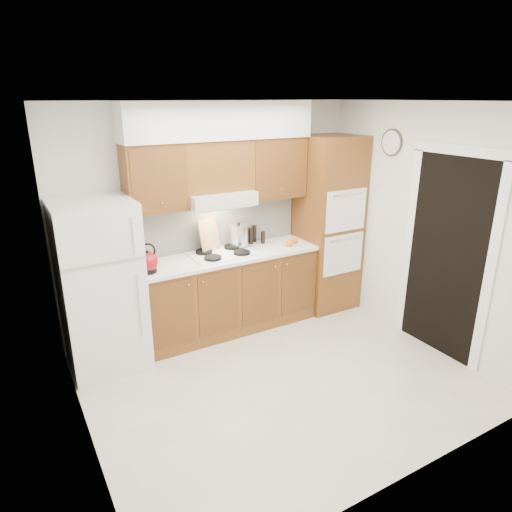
{
  "coord_description": "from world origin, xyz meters",
  "views": [
    {
      "loc": [
        -2.14,
        -3.23,
        2.64
      ],
      "look_at": [
        -0.03,
        0.45,
        1.15
      ],
      "focal_mm": 32.0,
      "sensor_mm": 36.0,
      "label": 1
    }
  ],
  "objects_px": {
    "kettle": "(148,262)",
    "stock_pot": "(239,235)",
    "fridge": "(101,287)",
    "oven_cabinet": "(327,224)"
  },
  "relations": [
    {
      "from": "kettle",
      "to": "stock_pot",
      "type": "height_order",
      "value": "stock_pot"
    },
    {
      "from": "stock_pot",
      "to": "kettle",
      "type": "bearing_deg",
      "value": -166.94
    },
    {
      "from": "fridge",
      "to": "stock_pot",
      "type": "relative_size",
      "value": 7.35
    },
    {
      "from": "fridge",
      "to": "oven_cabinet",
      "type": "distance_m",
      "value": 2.86
    },
    {
      "from": "oven_cabinet",
      "to": "stock_pot",
      "type": "distance_m",
      "value": 1.2
    },
    {
      "from": "oven_cabinet",
      "to": "kettle",
      "type": "bearing_deg",
      "value": -177.55
    },
    {
      "from": "fridge",
      "to": "stock_pot",
      "type": "height_order",
      "value": "fridge"
    },
    {
      "from": "oven_cabinet",
      "to": "fridge",
      "type": "bearing_deg",
      "value": -179.3
    },
    {
      "from": "stock_pot",
      "to": "fridge",
      "type": "bearing_deg",
      "value": -172.85
    },
    {
      "from": "fridge",
      "to": "kettle",
      "type": "distance_m",
      "value": 0.52
    }
  ]
}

